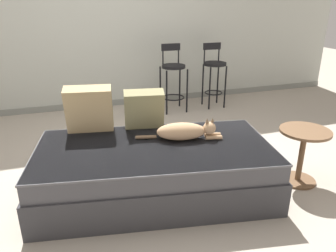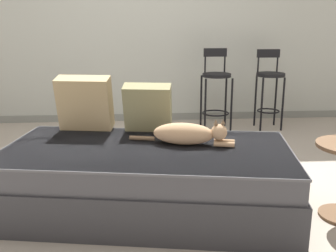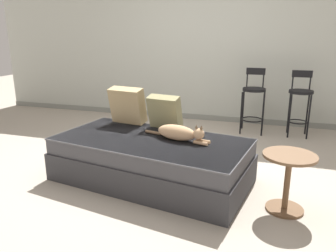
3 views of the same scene
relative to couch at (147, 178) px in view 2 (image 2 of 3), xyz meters
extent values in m
plane|color=#A89E8E|center=(0.00, 0.40, -0.23)|extent=(16.00, 16.00, 0.00)
cube|color=#B7BCB2|center=(0.00, 2.65, 1.07)|extent=(8.00, 0.10, 2.60)
cube|color=gray|center=(0.00, 2.60, -0.18)|extent=(8.00, 0.02, 0.09)
cube|color=#353539|center=(0.00, 0.00, -0.09)|extent=(2.09, 1.31, 0.29)
cube|color=#47474C|center=(0.00, 0.00, 0.14)|extent=(2.05, 1.26, 0.16)
cube|color=#525257|center=(0.00, 0.00, 0.21)|extent=(2.06, 1.27, 0.02)
cube|color=tan|center=(-0.46, 0.48, 0.44)|extent=(0.44, 0.29, 0.43)
cube|color=#847F56|center=(0.02, 0.40, 0.41)|extent=(0.39, 0.27, 0.38)
ellipsoid|color=tan|center=(0.25, 0.06, 0.30)|extent=(0.45, 0.26, 0.15)
sphere|color=tan|center=(0.49, 0.00, 0.32)|extent=(0.11, 0.11, 0.11)
cone|color=brown|center=(0.46, 0.00, 0.39)|extent=(0.03, 0.03, 0.04)
cone|color=brown|center=(0.51, 0.00, 0.39)|extent=(0.03, 0.03, 0.04)
cylinder|color=tan|center=(0.52, -0.04, 0.24)|extent=(0.14, 0.07, 0.04)
cylinder|color=tan|center=(0.53, 0.02, 0.24)|extent=(0.14, 0.07, 0.04)
cylinder|color=brown|center=(-0.03, 0.15, 0.24)|extent=(0.18, 0.07, 0.03)
cylinder|color=black|center=(0.73, 1.92, 0.09)|extent=(0.02, 0.02, 0.64)
cylinder|color=black|center=(1.04, 1.92, 0.09)|extent=(0.02, 0.02, 0.64)
cylinder|color=black|center=(0.73, 2.24, 0.09)|extent=(0.02, 0.02, 0.64)
cylinder|color=black|center=(1.04, 2.24, 0.09)|extent=(0.02, 0.02, 0.64)
torus|color=black|center=(0.88, 2.08, -0.03)|extent=(0.33, 0.33, 0.02)
cylinder|color=black|center=(0.88, 2.08, 0.43)|extent=(0.34, 0.34, 0.04)
cylinder|color=black|center=(0.76, 2.21, 0.55)|extent=(0.02, 0.02, 0.28)
cylinder|color=black|center=(1.00, 2.21, 0.55)|extent=(0.02, 0.02, 0.28)
cube|color=black|center=(0.88, 2.21, 0.69)|extent=(0.28, 0.03, 0.10)
cylinder|color=black|center=(1.41, 1.95, 0.09)|extent=(0.02, 0.02, 0.64)
cylinder|color=black|center=(1.67, 1.95, 0.09)|extent=(0.02, 0.02, 0.64)
cylinder|color=black|center=(1.41, 2.21, 0.09)|extent=(0.02, 0.02, 0.64)
cylinder|color=black|center=(1.67, 2.21, 0.09)|extent=(0.02, 0.02, 0.64)
torus|color=black|center=(1.54, 2.08, -0.01)|extent=(0.28, 0.28, 0.02)
cylinder|color=black|center=(1.54, 2.08, 0.43)|extent=(0.34, 0.34, 0.04)
cylinder|color=black|center=(1.42, 2.21, 0.54)|extent=(0.02, 0.02, 0.26)
cylinder|color=black|center=(1.66, 2.21, 0.54)|extent=(0.02, 0.02, 0.26)
cube|color=black|center=(1.54, 2.21, 0.68)|extent=(0.28, 0.03, 0.10)
camera|label=1|loc=(-0.66, -2.36, 1.36)|focal=35.00mm
camera|label=2|loc=(-0.05, -2.53, 1.03)|focal=42.00mm
camera|label=3|loc=(1.10, -2.94, 1.25)|focal=35.00mm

